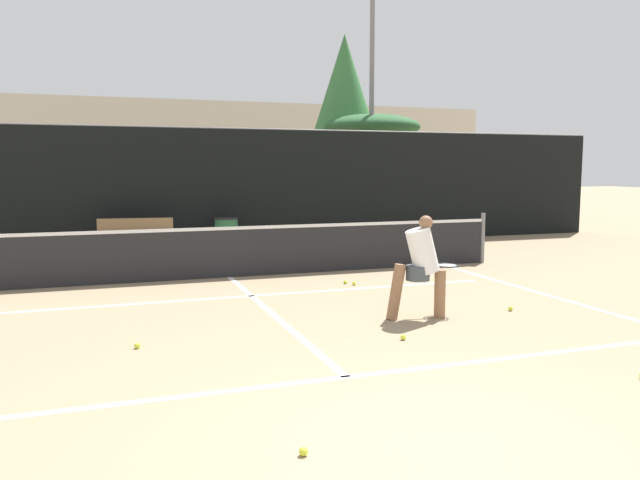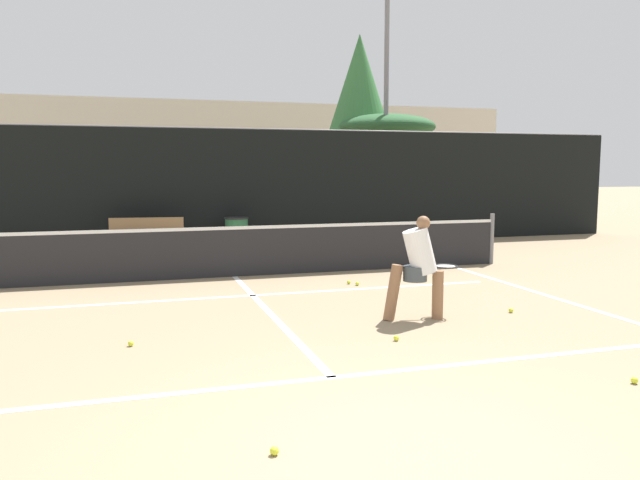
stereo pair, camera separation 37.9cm
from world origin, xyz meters
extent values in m
plane|color=#937F60|center=(0.00, 0.00, 0.00)|extent=(100.00, 100.00, 0.00)
cube|color=white|center=(0.00, 1.75, 0.00)|extent=(11.00, 0.10, 0.01)
cube|color=white|center=(0.00, 5.86, 0.00)|extent=(8.25, 0.10, 0.01)
cube|color=white|center=(0.00, 4.71, 0.00)|extent=(0.10, 5.92, 0.01)
cube|color=white|center=(4.51, 4.71, 0.00)|extent=(0.10, 6.92, 0.01)
cylinder|color=slate|center=(5.50, 7.67, 0.53)|extent=(0.09, 0.09, 1.07)
cube|color=#232326|center=(0.00, 7.67, 0.47)|extent=(11.00, 0.02, 0.95)
cube|color=white|center=(0.00, 7.67, 0.92)|extent=(11.00, 0.03, 0.06)
cube|color=black|center=(0.00, 12.08, 1.50)|extent=(24.00, 0.06, 3.00)
cylinder|color=slate|center=(0.00, 12.08, 3.02)|extent=(24.00, 0.04, 0.04)
cylinder|color=#8C6042|center=(2.11, 3.62, 0.33)|extent=(0.15, 0.15, 0.66)
cylinder|color=#8C6042|center=(1.50, 3.72, 0.38)|extent=(0.29, 0.20, 0.77)
cylinder|color=#3F474C|center=(1.80, 3.67, 0.63)|extent=(0.32, 0.32, 0.20)
cylinder|color=white|center=(1.86, 3.66, 0.93)|extent=(0.48, 0.36, 0.68)
sphere|color=#8C6042|center=(1.90, 3.66, 1.31)|extent=(0.19, 0.19, 0.19)
cylinder|color=#262628|center=(2.04, 3.88, 0.68)|extent=(0.30, 0.08, 0.03)
torus|color=#262628|center=(2.34, 3.83, 0.68)|extent=(0.40, 0.40, 0.02)
cylinder|color=beige|center=(2.34, 3.83, 0.68)|extent=(0.30, 0.30, 0.01)
sphere|color=#D1E033|center=(3.27, 3.62, 0.03)|extent=(0.07, 0.07, 0.07)
sphere|color=#D1E033|center=(1.90, 6.17, 0.03)|extent=(0.07, 0.07, 0.07)
sphere|color=#D1E033|center=(1.81, 6.34, 0.03)|extent=(0.07, 0.07, 0.07)
sphere|color=#D1E033|center=(1.13, 2.77, 0.03)|extent=(0.07, 0.07, 0.07)
sphere|color=#D1E033|center=(-0.90, 0.30, 0.03)|extent=(0.07, 0.07, 0.07)
sphere|color=#D1E033|center=(-1.88, 3.45, 0.03)|extent=(0.07, 0.07, 0.07)
sphere|color=#D1E033|center=(2.70, 0.75, 0.03)|extent=(0.07, 0.07, 0.07)
cube|color=olive|center=(-1.50, 11.24, 0.44)|extent=(1.75, 0.58, 0.04)
cube|color=olive|center=(-1.48, 11.42, 0.65)|extent=(1.71, 0.26, 0.42)
cube|color=#333338|center=(-2.19, 11.33, 0.22)|extent=(0.06, 0.32, 0.44)
cube|color=#333338|center=(-0.82, 11.16, 0.22)|extent=(0.06, 0.32, 0.44)
cylinder|color=#28603D|center=(0.68, 11.49, 0.39)|extent=(0.57, 0.57, 0.77)
cylinder|color=black|center=(0.68, 11.49, 0.79)|extent=(0.59, 0.59, 0.04)
cube|color=maroon|center=(1.87, 16.39, 0.46)|extent=(1.68, 4.64, 0.92)
cube|color=#1E2328|center=(1.87, 16.16, 1.23)|extent=(1.41, 2.78, 0.62)
cylinder|color=black|center=(2.63, 17.88, 0.30)|extent=(0.18, 0.60, 0.60)
cylinder|color=black|center=(2.63, 14.91, 0.30)|extent=(0.18, 0.60, 0.60)
cylinder|color=slate|center=(6.39, 15.62, 4.36)|extent=(0.16, 0.16, 8.73)
cylinder|color=brown|center=(6.84, 16.63, 1.55)|extent=(0.28, 0.28, 3.10)
ellipsoid|color=#28562D|center=(6.84, 16.63, 3.45)|extent=(3.41, 3.41, 0.90)
cylinder|color=brown|center=(6.09, 17.35, 1.40)|extent=(0.28, 0.28, 2.80)
cone|color=#38753D|center=(6.09, 17.35, 4.76)|extent=(2.52, 2.52, 3.92)
cube|color=beige|center=(0.00, 28.44, 2.65)|extent=(36.00, 2.40, 5.29)
camera|label=1|loc=(-2.19, -3.73, 2.04)|focal=35.00mm
camera|label=2|loc=(-1.83, -3.85, 2.04)|focal=35.00mm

